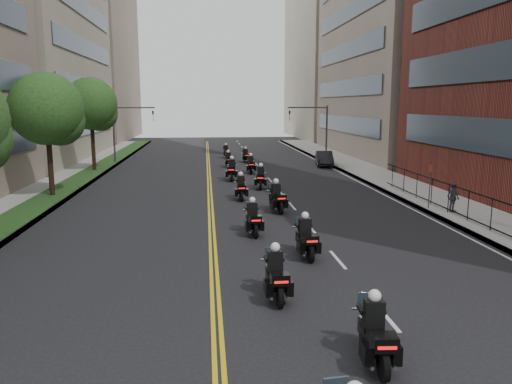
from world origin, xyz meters
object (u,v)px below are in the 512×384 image
(motorcycle_10, at_px, (228,160))
(motorcycle_7, at_px, (261,179))
(motorcycle_3, at_px, (306,239))
(motorcycle_11, at_px, (246,156))
(motorcycle_12, at_px, (226,152))
(motorcycle_9, at_px, (251,165))
(pedestrian_c, at_px, (453,197))
(motorcycle_6, at_px, (241,189))
(motorcycle_4, at_px, (253,220))
(parked_sedan, at_px, (324,159))
(motorcycle_2, at_px, (276,277))
(motorcycle_8, at_px, (232,171))
(motorcycle_5, at_px, (277,199))
(motorcycle_1, at_px, (375,335))

(motorcycle_10, bearing_deg, motorcycle_7, -88.90)
(motorcycle_3, distance_m, motorcycle_11, 31.33)
(motorcycle_10, bearing_deg, motorcycle_12, 82.16)
(motorcycle_9, distance_m, pedestrian_c, 19.22)
(motorcycle_12, bearing_deg, motorcycle_6, -97.94)
(motorcycle_4, bearing_deg, parked_sedan, 65.84)
(motorcycle_6, bearing_deg, motorcycle_3, -81.52)
(motorcycle_2, bearing_deg, motorcycle_7, 83.58)
(motorcycle_3, relative_size, motorcycle_11, 1.11)
(motorcycle_3, xyz_separation_m, motorcycle_10, (-1.68, 27.52, -0.05))
(motorcycle_6, xyz_separation_m, parked_sedan, (8.97, 15.88, 0.02))
(motorcycle_3, relative_size, motorcycle_6, 1.02)
(motorcycle_8, relative_size, motorcycle_10, 1.17)
(motorcycle_8, relative_size, pedestrian_c, 1.61)
(motorcycle_2, xyz_separation_m, motorcycle_4, (0.02, 7.54, -0.01))
(motorcycle_2, relative_size, motorcycle_9, 1.00)
(motorcycle_3, height_order, motorcycle_11, motorcycle_3)
(motorcycle_5, relative_size, motorcycle_9, 1.05)
(motorcycle_4, height_order, motorcycle_7, motorcycle_7)
(motorcycle_3, bearing_deg, motorcycle_11, 86.64)
(motorcycle_10, height_order, motorcycle_11, motorcycle_10)
(motorcycle_4, distance_m, motorcycle_9, 19.83)
(parked_sedan, height_order, pedestrian_c, pedestrian_c)
(motorcycle_9, bearing_deg, motorcycle_1, -89.17)
(motorcycle_6, distance_m, pedestrian_c, 12.05)
(motorcycle_3, bearing_deg, parked_sedan, 72.19)
(motorcycle_5, bearing_deg, pedestrian_c, -18.23)
(motorcycle_3, height_order, motorcycle_10, motorcycle_3)
(motorcycle_5, bearing_deg, motorcycle_1, -97.50)
(motorcycle_4, relative_size, parked_sedan, 0.54)
(motorcycle_5, xyz_separation_m, motorcycle_9, (-0.03, 15.15, -0.04))
(motorcycle_5, xyz_separation_m, motorcycle_12, (-1.58, 27.79, -0.09))
(motorcycle_3, xyz_separation_m, motorcycle_6, (-1.64, 11.79, -0.01))
(motorcycle_1, bearing_deg, motorcycle_9, 93.78)
(motorcycle_12, bearing_deg, pedestrian_c, -77.85)
(motorcycle_1, distance_m, motorcycle_3, 7.99)
(motorcycle_5, bearing_deg, motorcycle_8, 91.72)
(motorcycle_12, relative_size, parked_sedan, 0.50)
(motorcycle_6, relative_size, motorcycle_8, 0.91)
(pedestrian_c, bearing_deg, motorcycle_10, 19.57)
(motorcycle_10, relative_size, motorcycle_11, 1.01)
(motorcycle_3, height_order, motorcycle_12, motorcycle_3)
(motorcycle_5, distance_m, motorcycle_12, 27.84)
(motorcycle_2, xyz_separation_m, parked_sedan, (9.04, 31.67, 0.02))
(motorcycle_2, relative_size, motorcycle_12, 1.09)
(motorcycle_2, distance_m, motorcycle_5, 12.27)
(motorcycle_12, xyz_separation_m, parked_sedan, (8.87, -8.27, 0.08))
(motorcycle_8, height_order, motorcycle_9, motorcycle_8)
(motorcycle_4, bearing_deg, motorcycle_9, 81.43)
(motorcycle_4, xyz_separation_m, motorcycle_8, (-0.08, 16.12, 0.07))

